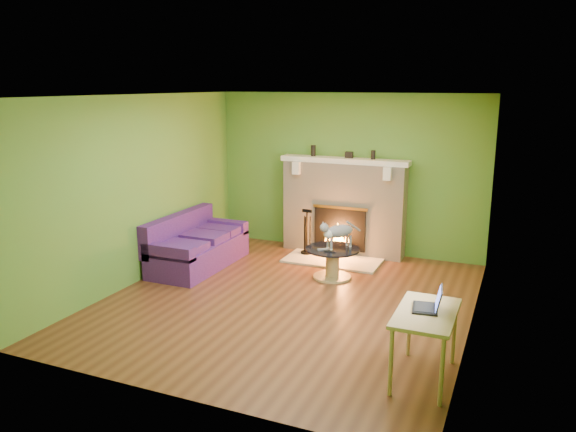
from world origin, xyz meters
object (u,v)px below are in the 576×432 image
(desk, at_px, (426,320))
(sofa, at_px, (196,247))
(cat, at_px, (339,234))
(coffee_table, at_px, (332,261))

(desk, bearing_deg, sofa, 151.51)
(desk, distance_m, cat, 2.92)
(coffee_table, relative_size, cat, 1.19)
(sofa, distance_m, coffee_table, 2.12)
(coffee_table, relative_size, desk, 0.85)
(sofa, distance_m, desk, 4.35)
(coffee_table, distance_m, cat, 0.40)
(sofa, height_order, coffee_table, sofa)
(coffee_table, distance_m, desk, 2.94)
(cat, bearing_deg, desk, -17.50)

